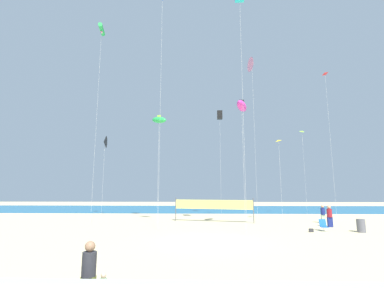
{
  "coord_description": "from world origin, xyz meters",
  "views": [
    {
      "loc": [
        -0.42,
        -18.04,
        3.13
      ],
      "look_at": [
        -1.48,
        11.99,
        8.13
      ],
      "focal_mm": 26.13,
      "sensor_mm": 36.0,
      "label": 1
    }
  ],
  "objects_px": {
    "kite_lime_diamond": "(302,133)",
    "kite_black_box": "(220,115)",
    "kite_green_inflatable": "(159,120)",
    "kite_green_tube": "(102,30)",
    "kite_yellow_diamond": "(278,141)",
    "beach_handbag": "(311,230)",
    "toddler_figure": "(103,288)",
    "beachgoer_maroon_shirt": "(330,215)",
    "kite_red_diamond": "(325,77)",
    "kite_black_delta": "(105,142)",
    "kite_magenta_inflatable": "(242,106)",
    "mother_figure": "(89,271)",
    "volleyball_net": "(213,205)",
    "beachgoer_navy_shirt": "(323,213)",
    "kite_pink_delta": "(252,65)",
    "trash_barrel": "(361,226)",
    "folding_beach_chair": "(323,225)"
  },
  "relations": [
    {
      "from": "trash_barrel",
      "to": "kite_magenta_inflatable",
      "type": "relative_size",
      "value": 0.09
    },
    {
      "from": "toddler_figure",
      "to": "kite_red_diamond",
      "type": "xyz_separation_m",
      "value": [
        16.91,
        22.43,
        15.47
      ]
    },
    {
      "from": "kite_black_delta",
      "to": "toddler_figure",
      "type": "bearing_deg",
      "value": -70.08
    },
    {
      "from": "kite_yellow_diamond",
      "to": "kite_black_delta",
      "type": "xyz_separation_m",
      "value": [
        -20.05,
        5.28,
        1.0
      ]
    },
    {
      "from": "kite_green_inflatable",
      "to": "folding_beach_chair",
      "type": "bearing_deg",
      "value": -16.31
    },
    {
      "from": "toddler_figure",
      "to": "kite_green_inflatable",
      "type": "distance_m",
      "value": 21.08
    },
    {
      "from": "beachgoer_maroon_shirt",
      "to": "trash_barrel",
      "type": "bearing_deg",
      "value": 116.28
    },
    {
      "from": "kite_magenta_inflatable",
      "to": "kite_green_inflatable",
      "type": "xyz_separation_m",
      "value": [
        -7.76,
        3.3,
        -0.34
      ]
    },
    {
      "from": "kite_magenta_inflatable",
      "to": "kite_green_tube",
      "type": "height_order",
      "value": "kite_green_tube"
    },
    {
      "from": "toddler_figure",
      "to": "kite_lime_diamond",
      "type": "bearing_deg",
      "value": 92.22
    },
    {
      "from": "kite_red_diamond",
      "to": "kite_black_delta",
      "type": "bearing_deg",
      "value": 172.8
    },
    {
      "from": "kite_red_diamond",
      "to": "kite_green_inflatable",
      "type": "relative_size",
      "value": 1.56
    },
    {
      "from": "volleyball_net",
      "to": "kite_red_diamond",
      "type": "bearing_deg",
      "value": 7.92
    },
    {
      "from": "beachgoer_maroon_shirt",
      "to": "volleyball_net",
      "type": "bearing_deg",
      "value": -10.6
    },
    {
      "from": "mother_figure",
      "to": "kite_green_inflatable",
      "type": "xyz_separation_m",
      "value": [
        -1.07,
        18.82,
        9.15
      ]
    },
    {
      "from": "beachgoer_navy_shirt",
      "to": "kite_lime_diamond",
      "type": "height_order",
      "value": "kite_lime_diamond"
    },
    {
      "from": "trash_barrel",
      "to": "kite_red_diamond",
      "type": "distance_m",
      "value": 17.68
    },
    {
      "from": "mother_figure",
      "to": "volleyball_net",
      "type": "xyz_separation_m",
      "value": [
        4.29,
        20.74,
        0.72
      ]
    },
    {
      "from": "kite_green_inflatable",
      "to": "kite_green_tube",
      "type": "relative_size",
      "value": 0.52
    },
    {
      "from": "beachgoer_maroon_shirt",
      "to": "mother_figure",
      "type": "bearing_deg",
      "value": 59.26
    },
    {
      "from": "toddler_figure",
      "to": "beachgoer_maroon_shirt",
      "type": "relative_size",
      "value": 0.46
    },
    {
      "from": "mother_figure",
      "to": "kite_black_box",
      "type": "relative_size",
      "value": 0.13
    },
    {
      "from": "kite_yellow_diamond",
      "to": "kite_green_inflatable",
      "type": "height_order",
      "value": "kite_green_inflatable"
    },
    {
      "from": "kite_red_diamond",
      "to": "kite_black_delta",
      "type": "relative_size",
      "value": 1.67
    },
    {
      "from": "trash_barrel",
      "to": "kite_black_delta",
      "type": "distance_m",
      "value": 28.19
    },
    {
      "from": "kite_lime_diamond",
      "to": "kite_green_tube",
      "type": "bearing_deg",
      "value": -156.81
    },
    {
      "from": "kite_black_box",
      "to": "kite_red_diamond",
      "type": "bearing_deg",
      "value": -20.95
    },
    {
      "from": "kite_magenta_inflatable",
      "to": "kite_green_tube",
      "type": "relative_size",
      "value": 0.54
    },
    {
      "from": "mother_figure",
      "to": "folding_beach_chair",
      "type": "height_order",
      "value": "mother_figure"
    },
    {
      "from": "kite_red_diamond",
      "to": "kite_green_inflatable",
      "type": "bearing_deg",
      "value": -168.52
    },
    {
      "from": "kite_lime_diamond",
      "to": "kite_black_box",
      "type": "height_order",
      "value": "kite_black_box"
    },
    {
      "from": "kite_yellow_diamond",
      "to": "kite_black_box",
      "type": "bearing_deg",
      "value": 130.78
    },
    {
      "from": "toddler_figure",
      "to": "kite_magenta_inflatable",
      "type": "bearing_deg",
      "value": 99.19
    },
    {
      "from": "kite_black_delta",
      "to": "kite_lime_diamond",
      "type": "xyz_separation_m",
      "value": [
        25.77,
        3.66,
        1.72
      ]
    },
    {
      "from": "beachgoer_maroon_shirt",
      "to": "kite_black_box",
      "type": "xyz_separation_m",
      "value": [
        -8.72,
        9.84,
        11.77
      ]
    },
    {
      "from": "kite_black_box",
      "to": "kite_black_delta",
      "type": "bearing_deg",
      "value": -175.3
    },
    {
      "from": "toddler_figure",
      "to": "kite_green_tube",
      "type": "relative_size",
      "value": 0.04
    },
    {
      "from": "kite_yellow_diamond",
      "to": "kite_lime_diamond",
      "type": "height_order",
      "value": "kite_lime_diamond"
    },
    {
      "from": "beach_handbag",
      "to": "kite_green_inflatable",
      "type": "bearing_deg",
      "value": 159.8
    },
    {
      "from": "toddler_figure",
      "to": "kite_pink_delta",
      "type": "height_order",
      "value": "kite_pink_delta"
    },
    {
      "from": "folding_beach_chair",
      "to": "kite_pink_delta",
      "type": "bearing_deg",
      "value": 104.28
    },
    {
      "from": "kite_black_delta",
      "to": "kite_pink_delta",
      "type": "height_order",
      "value": "kite_pink_delta"
    },
    {
      "from": "toddler_figure",
      "to": "kite_magenta_inflatable",
      "type": "height_order",
      "value": "kite_magenta_inflatable"
    },
    {
      "from": "beach_handbag",
      "to": "kite_green_tube",
      "type": "bearing_deg",
      "value": 165.57
    },
    {
      "from": "volleyball_net",
      "to": "kite_red_diamond",
      "type": "distance_m",
      "value": 19.41
    },
    {
      "from": "toddler_figure",
      "to": "kite_magenta_inflatable",
      "type": "relative_size",
      "value": 0.08
    },
    {
      "from": "kite_black_box",
      "to": "beachgoer_navy_shirt",
      "type": "bearing_deg",
      "value": -36.13
    },
    {
      "from": "kite_red_diamond",
      "to": "kite_yellow_diamond",
      "type": "xyz_separation_m",
      "value": [
        -6.19,
        -1.97,
        -7.79
      ]
    },
    {
      "from": "toddler_figure",
      "to": "kite_yellow_diamond",
      "type": "height_order",
      "value": "kite_yellow_diamond"
    },
    {
      "from": "volleyball_net",
      "to": "kite_magenta_inflatable",
      "type": "distance_m",
      "value": 10.48
    }
  ]
}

